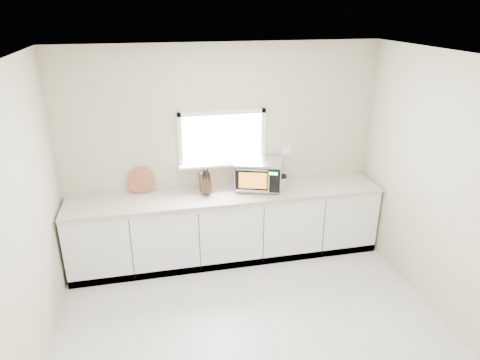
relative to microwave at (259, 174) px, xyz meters
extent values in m
plane|color=beige|center=(-0.42, -1.78, -1.11)|extent=(4.00, 4.00, 0.00)
cube|color=#BCB295|center=(-0.42, 0.22, 0.24)|extent=(4.00, 0.02, 2.70)
cube|color=white|center=(-0.42, 0.21, 0.44)|extent=(1.00, 0.02, 0.60)
cube|color=white|center=(-0.42, 0.14, 0.12)|extent=(1.12, 0.16, 0.03)
cube|color=white|center=(-0.42, 0.19, 0.76)|extent=(1.10, 0.04, 0.05)
cube|color=white|center=(-0.42, 0.19, 0.11)|extent=(1.10, 0.04, 0.05)
cube|color=white|center=(-0.95, 0.19, 0.44)|extent=(0.05, 0.04, 0.70)
cube|color=white|center=(0.10, 0.19, 0.44)|extent=(0.05, 0.04, 0.70)
cube|color=white|center=(0.43, 0.21, 0.21)|extent=(0.12, 0.01, 0.12)
cube|color=white|center=(-0.42, -0.08, -0.67)|extent=(3.92, 0.60, 0.88)
cube|color=beige|center=(-0.42, -0.09, -0.21)|extent=(3.92, 0.64, 0.04)
cylinder|color=black|center=(-0.28, -0.08, -0.18)|extent=(0.03, 0.03, 0.02)
cylinder|color=black|center=(-0.17, 0.25, -0.18)|extent=(0.03, 0.03, 0.02)
cylinder|color=black|center=(0.18, -0.23, -0.18)|extent=(0.03, 0.03, 0.02)
cylinder|color=black|center=(0.28, 0.09, -0.18)|extent=(0.03, 0.03, 0.02)
cube|color=#B8BBC0|center=(0.00, 0.01, 0.00)|extent=(0.68, 0.59, 0.34)
cube|color=black|center=(-0.07, -0.21, 0.00)|extent=(0.52, 0.19, 0.30)
cube|color=#FD9D26|center=(-0.13, -0.19, 0.00)|extent=(0.32, 0.11, 0.21)
cylinder|color=silver|center=(0.05, -0.27, 0.00)|extent=(0.03, 0.03, 0.27)
cube|color=black|center=(0.11, -0.27, 0.00)|extent=(0.13, 0.05, 0.30)
cube|color=#19FF33|center=(0.11, -0.28, 0.10)|extent=(0.09, 0.03, 0.03)
cube|color=silver|center=(0.00, 0.01, 0.17)|extent=(0.68, 0.59, 0.01)
cube|color=#463219|center=(-0.69, -0.02, -0.05)|extent=(0.14, 0.25, 0.29)
cube|color=black|center=(-0.72, -0.08, 0.07)|extent=(0.02, 0.05, 0.10)
cube|color=black|center=(-0.68, -0.08, 0.08)|extent=(0.02, 0.05, 0.10)
cube|color=black|center=(-0.65, -0.07, 0.05)|extent=(0.02, 0.05, 0.10)
cube|color=black|center=(-0.70, -0.08, 0.10)|extent=(0.02, 0.05, 0.10)
cube|color=black|center=(-0.66, -0.07, 0.10)|extent=(0.02, 0.05, 0.10)
cylinder|color=#A15E3E|center=(-1.46, 0.16, -0.03)|extent=(0.33, 0.08, 0.33)
cylinder|color=#B8BBC0|center=(0.29, -0.09, -0.12)|extent=(0.12, 0.12, 0.15)
cylinder|color=black|center=(0.29, -0.09, -0.02)|extent=(0.12, 0.12, 0.04)
camera|label=1|loc=(-1.31, -4.85, 2.00)|focal=32.00mm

